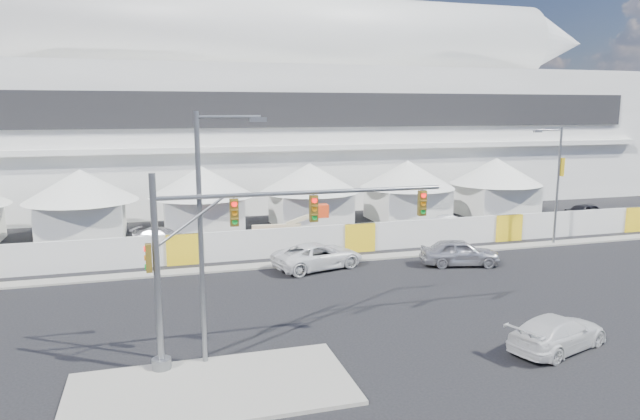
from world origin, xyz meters
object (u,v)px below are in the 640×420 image
object	(u,v)px
traffic_mast	(225,256)
streetlight_median	(207,222)
pickup_curb	(318,256)
streetlight_curb	(556,177)
pickup_near	(558,333)
boom_lift	(270,240)
lot_car_b	(588,212)
lot_car_c	(162,236)
sedan_silver	(460,252)
lot_car_a	(451,224)

from	to	relation	value
traffic_mast	streetlight_median	size ratio (longest dim) A/B	1.22
pickup_curb	streetlight_curb	xyz separation A→B (m)	(18.37, 1.31, 4.19)
pickup_near	boom_lift	world-z (taller)	boom_lift
lot_car_b	streetlight_median	distance (m)	41.12
lot_car_b	lot_car_c	distance (m)	36.96
traffic_mast	streetlight_median	distance (m)	1.45
lot_car_b	streetlight_median	xyz separation A→B (m)	(-35.47, -20.21, 4.91)
sedan_silver	boom_lift	xyz separation A→B (m)	(-10.98, 6.80, 0.03)
streetlight_curb	boom_lift	xyz separation A→B (m)	(-20.44, 3.61, -4.12)
streetlight_curb	streetlight_median	bearing A→B (deg)	-153.06
streetlight_median	boom_lift	bearing A→B (deg)	71.30
lot_car_a	streetlight_curb	size ratio (longest dim) A/B	0.47
pickup_curb	lot_car_b	xyz separation A→B (m)	(27.67, 8.22, -0.03)
lot_car_a	traffic_mast	size ratio (longest dim) A/B	0.34
boom_lift	pickup_curb	bearing A→B (deg)	-63.50
streetlight_curb	boom_lift	world-z (taller)	streetlight_curb
boom_lift	streetlight_median	bearing A→B (deg)	-105.06
sedan_silver	pickup_curb	xyz separation A→B (m)	(-8.90, 1.88, -0.04)
pickup_curb	traffic_mast	size ratio (longest dim) A/B	0.49
lot_car_b	boom_lift	world-z (taller)	boom_lift
streetlight_curb	boom_lift	distance (m)	21.17
pickup_curb	pickup_near	distance (m)	15.85
pickup_near	lot_car_a	size ratio (longest dim) A/B	1.24
sedan_silver	lot_car_a	xyz separation A→B (m)	(4.35, 9.00, -0.18)
traffic_mast	lot_car_a	bearing A→B (deg)	43.36
lot_car_c	streetlight_median	distance (m)	21.87
lot_car_a	streetlight_median	bearing A→B (deg)	175.33
pickup_near	lot_car_b	distance (m)	31.36
sedan_silver	streetlight_curb	bearing A→B (deg)	-56.77
traffic_mast	streetlight_curb	size ratio (longest dim) A/B	1.37
lot_car_b	boom_lift	bearing A→B (deg)	89.17
pickup_curb	lot_car_a	size ratio (longest dim) A/B	1.44
lot_car_c	boom_lift	bearing A→B (deg)	-96.58
streetlight_median	sedan_silver	bearing A→B (deg)	31.19
lot_car_b	lot_car_c	world-z (taller)	lot_car_b
pickup_curb	sedan_silver	bearing A→B (deg)	-117.10
pickup_near	lot_car_c	world-z (taller)	pickup_near
lot_car_a	streetlight_curb	world-z (taller)	streetlight_curb
lot_car_c	lot_car_b	bearing A→B (deg)	-67.23
pickup_near	lot_car_b	bearing A→B (deg)	-61.92
lot_car_c	streetlight_curb	size ratio (longest dim) A/B	0.51
streetlight_curb	boom_lift	size ratio (longest dim) A/B	1.34
lot_car_a	lot_car_b	xyz separation A→B (m)	(14.41, 1.10, 0.12)
pickup_near	streetlight_curb	world-z (taller)	streetlight_curb
sedan_silver	traffic_mast	world-z (taller)	traffic_mast
sedan_silver	streetlight_median	xyz separation A→B (m)	(-16.70, -10.11, 4.84)
sedan_silver	streetlight_curb	world-z (taller)	streetlight_curb
streetlight_median	streetlight_curb	xyz separation A→B (m)	(26.17, 13.30, -0.69)
pickup_curb	traffic_mast	distance (m)	14.60
pickup_curb	lot_car_b	distance (m)	28.86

